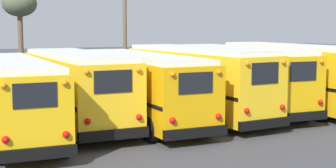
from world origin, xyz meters
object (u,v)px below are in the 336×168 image
object	(u,v)px
school_bus_0	(13,95)
school_bus_3	(197,80)
school_bus_1	(76,86)
bare_tree_1	(20,6)
school_bus_4	(238,76)
school_bus_2	(139,85)
school_bus_5	(290,74)
utility_pole	(125,19)

from	to	relation	value
school_bus_0	school_bus_3	bearing A→B (deg)	4.34
school_bus_1	bare_tree_1	size ratio (longest dim) A/B	1.40
school_bus_3	school_bus_4	world-z (taller)	school_bus_3
school_bus_1	school_bus_2	xyz separation A→B (m)	(2.81, -0.19, -0.07)
school_bus_1	school_bus_5	bearing A→B (deg)	-1.73
school_bus_0	bare_tree_1	world-z (taller)	bare_tree_1
school_bus_2	utility_pole	bearing A→B (deg)	71.21
school_bus_1	bare_tree_1	distance (m)	18.08
school_bus_4	school_bus_0	bearing A→B (deg)	-173.10
school_bus_0	school_bus_4	xyz separation A→B (m)	(11.25, 1.36, 0.10)
school_bus_3	school_bus_5	size ratio (longest dim) A/B	1.00
school_bus_5	bare_tree_1	world-z (taller)	bare_tree_1
utility_pole	school_bus_3	bearing A→B (deg)	-93.56
utility_pole	bare_tree_1	xyz separation A→B (m)	(-5.17, 7.60, 1.00)
school_bus_2	bare_tree_1	bearing A→B (deg)	95.46
school_bus_1	school_bus_4	xyz separation A→B (m)	(8.44, 0.25, 0.03)
school_bus_0	school_bus_1	bearing A→B (deg)	21.64
school_bus_3	bare_tree_1	xyz separation A→B (m)	(-4.52, 18.08, 3.91)
school_bus_4	school_bus_2	bearing A→B (deg)	-175.59
school_bus_3	school_bus_5	xyz separation A→B (m)	(5.62, 0.14, 0.02)
school_bus_0	school_bus_2	distance (m)	5.70
school_bus_1	utility_pole	world-z (taller)	utility_pole
school_bus_0	school_bus_5	distance (m)	14.08
school_bus_5	utility_pole	xyz separation A→B (m)	(-4.97, 10.34, 2.89)
school_bus_3	utility_pole	distance (m)	10.89
school_bus_0	school_bus_5	size ratio (longest dim) A/B	1.05
school_bus_2	bare_tree_1	distance (m)	18.32
school_bus_2	bare_tree_1	xyz separation A→B (m)	(-1.70, 17.79, 4.03)
school_bus_4	school_bus_5	xyz separation A→B (m)	(2.81, -0.59, 0.04)
utility_pole	bare_tree_1	world-z (taller)	utility_pole
school_bus_3	school_bus_0	bearing A→B (deg)	-175.66
school_bus_1	school_bus_5	size ratio (longest dim) A/B	0.97
school_bus_4	school_bus_1	bearing A→B (deg)	-178.33
school_bus_2	utility_pole	size ratio (longest dim) A/B	1.22
school_bus_2	school_bus_4	bearing A→B (deg)	4.41
school_bus_3	school_bus_5	bearing A→B (deg)	1.39
school_bus_1	school_bus_3	size ratio (longest dim) A/B	0.97
school_bus_1	school_bus_2	world-z (taller)	school_bus_1
school_bus_5	school_bus_1	bearing A→B (deg)	178.27
utility_pole	school_bus_0	bearing A→B (deg)	-129.28
school_bus_1	school_bus_4	size ratio (longest dim) A/B	0.91
school_bus_2	school_bus_1	bearing A→B (deg)	176.18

